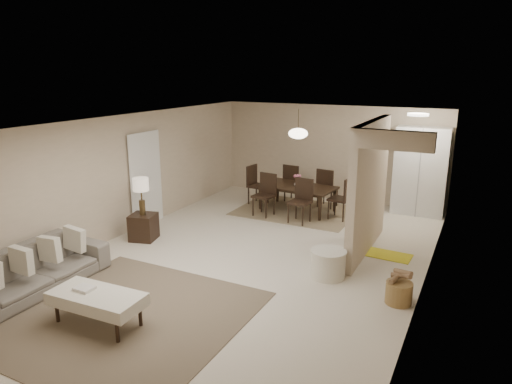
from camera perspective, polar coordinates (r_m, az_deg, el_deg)
The scene contains 22 objects.
floor at distance 8.60m, azimuth -0.45°, elevation -8.07°, with size 9.00×9.00×0.00m, color beige.
ceiling at distance 7.96m, azimuth -0.49°, elevation 8.72°, with size 9.00×9.00×0.00m, color white.
back_wall at distance 12.27m, azimuth 9.26°, elevation 4.86°, with size 6.00×6.00×0.00m, color #BCA98E.
left_wall at distance 9.90m, azimuth -16.10°, elevation 2.03°, with size 9.00×9.00×0.00m, color #BCA98E.
right_wall at distance 7.37m, azimuth 20.76°, elevation -2.73°, with size 9.00×9.00×0.00m, color #BCA98E.
partition at distance 8.74m, azimuth 13.93°, elevation 0.51°, with size 0.15×2.50×2.50m, color #BCA98E.
doorway at distance 10.36m, azimuth -13.65°, elevation 1.46°, with size 0.04×0.90×2.04m, color black.
pantry_cabinet at distance 11.49m, azimuth 19.89°, elevation 2.44°, with size 1.20×0.55×2.10m, color silver.
flush_light at distance 10.36m, azimuth 19.61°, elevation 9.10°, with size 0.44×0.44×0.05m, color white.
living_rug at distance 6.91m, azimuth -15.96°, elevation -14.78°, with size 3.20×3.20×0.01m, color brown.
sofa at distance 8.04m, azimuth -26.03°, elevation -8.72°, with size 0.92×2.36×0.69m, color slate.
ottoman_bench at distance 6.68m, azimuth -19.27°, elevation -12.55°, with size 1.33×0.66×0.47m.
side_table at distance 9.62m, azimuth -13.87°, elevation -4.27°, with size 0.49×0.49×0.54m, color black.
table_lamp at distance 9.39m, azimuth -14.19°, elevation 0.52°, with size 0.32×0.32×0.76m.
round_pouf at distance 7.82m, azimuth 9.01°, elevation -8.85°, with size 0.60×0.60×0.47m, color silver.
wicker_basket at distance 7.26m, azimuth 17.42°, elevation -11.93°, with size 0.39×0.39×0.33m, color olive.
dining_rug at distance 11.31m, azimuth 5.06°, elevation -2.36°, with size 2.80×2.10×0.01m, color #7F6C4F.
dining_table at distance 11.23m, azimuth 5.09°, elevation -0.84°, with size 1.81×1.01×0.63m, color black.
dining_chairs at distance 11.18m, azimuth 5.11°, elevation 0.07°, with size 2.73×2.10×1.01m.
vase at distance 11.13m, azimuth 5.14°, elevation 1.09°, with size 0.14×0.14×0.14m, color white.
yellow_mat at distance 9.00m, azimuth 16.25°, elevation -7.60°, with size 0.82×0.50×0.01m, color yellow.
pendant_light at distance 10.90m, azimuth 5.29°, elevation 7.30°, with size 0.46×0.46×0.71m.
Camera 1 is at (3.64, -7.03, 3.37)m, focal length 32.00 mm.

